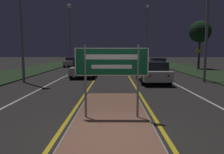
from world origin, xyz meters
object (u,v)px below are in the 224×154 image
(streetlight_left_far, at_px, (70,25))
(car_receding_2, at_px, (127,60))
(streetlight_right_near, at_px, (208,6))
(streetlight_right_far, at_px, (147,26))
(highway_sign, at_px, (112,65))
(car_receding_0, at_px, (152,72))
(car_approaching_1, at_px, (72,62))
(car_receding_1, at_px, (157,63))
(car_approaching_0, at_px, (85,68))
(car_receding_3, at_px, (138,58))
(warning_sign, at_px, (198,58))

(streetlight_left_far, height_order, car_receding_2, streetlight_left_far)
(streetlight_right_near, distance_m, streetlight_right_far, 27.03)
(streetlight_right_near, bearing_deg, highway_sign, -126.73)
(highway_sign, height_order, car_receding_2, highway_sign)
(highway_sign, relative_size, streetlight_right_near, 0.26)
(car_receding_0, distance_m, car_receding_2, 23.14)
(highway_sign, height_order, car_approaching_1, highway_sign)
(car_receding_1, bearing_deg, highway_sign, -104.95)
(car_approaching_0, bearing_deg, car_receding_2, 76.25)
(car_receding_0, xyz_separation_m, car_approaching_0, (-5.24, 3.47, -0.02))
(car_receding_1, relative_size, car_receding_2, 0.95)
(streetlight_right_far, height_order, car_approaching_1, streetlight_right_far)
(car_approaching_1, bearing_deg, car_receding_0, -61.58)
(streetlight_right_far, height_order, car_receding_1, streetlight_right_far)
(car_receding_3, bearing_deg, streetlight_left_far, -130.60)
(car_receding_0, bearing_deg, streetlight_left_far, 116.84)
(streetlight_right_near, bearing_deg, car_receding_3, 91.77)
(highway_sign, xyz_separation_m, car_approaching_1, (-5.92, 24.69, -1.03))
(warning_sign, bearing_deg, car_receding_3, 97.27)
(car_receding_1, distance_m, car_approaching_0, 11.93)
(car_receding_0, bearing_deg, car_receding_2, 91.06)
(car_approaching_0, bearing_deg, car_approaching_1, 105.39)
(car_receding_2, bearing_deg, car_approaching_1, -139.70)
(car_receding_0, bearing_deg, car_approaching_0, 146.48)
(streetlight_left_far, distance_m, car_receding_2, 11.46)
(car_receding_0, xyz_separation_m, car_receding_1, (2.78, 12.30, -0.03))
(car_approaching_1, height_order, warning_sign, warning_sign)
(streetlight_right_near, bearing_deg, car_approaching_0, 159.65)
(streetlight_left_far, bearing_deg, car_receding_1, -27.58)
(highway_sign, bearing_deg, streetlight_right_near, 53.27)
(car_receding_1, xyz_separation_m, car_receding_3, (-0.07, 20.59, -0.02))
(car_receding_1, distance_m, warning_sign, 5.92)
(car_approaching_0, distance_m, car_approaching_1, 13.11)
(streetlight_left_far, relative_size, streetlight_right_far, 0.86)
(streetlight_right_near, height_order, car_receding_1, streetlight_right_near)
(car_receding_2, height_order, car_approaching_0, car_receding_2)
(streetlight_right_far, height_order, car_receding_3, streetlight_right_far)
(car_approaching_1, bearing_deg, car_receding_3, 55.75)
(car_receding_1, distance_m, car_approaching_1, 12.11)
(streetlight_left_far, height_order, streetlight_right_near, streetlight_left_far)
(car_receding_0, relative_size, car_receding_1, 1.13)
(car_receding_2, bearing_deg, car_receding_3, 72.16)
(streetlight_left_far, xyz_separation_m, car_approaching_1, (0.74, -2.58, -5.53))
(streetlight_left_far, distance_m, car_receding_0, 21.65)
(car_receding_1, bearing_deg, car_approaching_0, -132.26)
(car_receding_0, xyz_separation_m, car_approaching_1, (-8.71, 16.11, -0.06))
(car_approaching_1, bearing_deg, streetlight_right_far, 41.64)
(streetlight_right_far, xyz_separation_m, car_receding_2, (-4.10, -3.98, -6.25))
(streetlight_right_near, bearing_deg, streetlight_left_far, 125.41)
(warning_sign, bearing_deg, car_approaching_1, 149.24)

